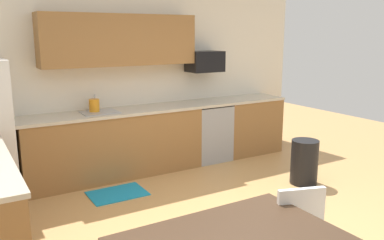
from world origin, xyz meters
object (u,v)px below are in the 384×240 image
object	(u,v)px
oven_range	(208,131)
microwave	(205,61)
kettle	(94,106)
chair_near_table	(306,238)
trash_bin	(304,162)

from	to	relation	value
oven_range	microwave	world-z (taller)	microwave
oven_range	kettle	world-z (taller)	kettle
oven_range	chair_near_table	distance (m)	3.57
oven_range	trash_bin	world-z (taller)	oven_range
trash_bin	kettle	world-z (taller)	kettle
oven_range	microwave	bearing A→B (deg)	90.00
oven_range	microwave	distance (m)	1.11
trash_bin	kettle	size ratio (longest dim) A/B	3.00
microwave	chair_near_table	size ratio (longest dim) A/B	0.64
chair_near_table	trash_bin	xyz separation A→B (m)	(1.81, 1.75, -0.20)
microwave	trash_bin	distance (m)	2.16
oven_range	trash_bin	bearing A→B (deg)	-71.68
microwave	kettle	size ratio (longest dim) A/B	2.70
chair_near_table	kettle	xyz separation A→B (m)	(-0.52, 3.38, 0.52)
microwave	kettle	distance (m)	1.88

